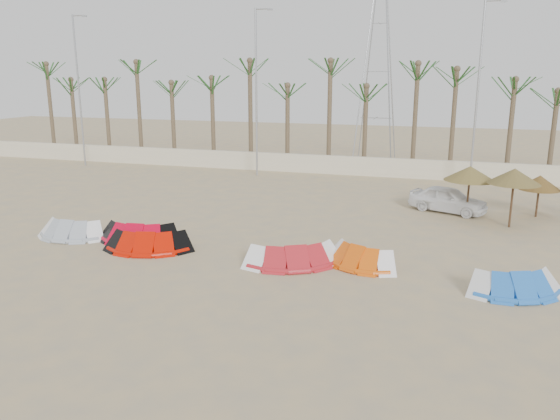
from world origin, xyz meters
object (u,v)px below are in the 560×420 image
(kite_red_left, at_px, (142,230))
(parasol_left, at_px, (470,173))
(kite_red_mid, at_px, (152,239))
(parasol_right, at_px, (540,183))
(kite_orange, at_px, (360,254))
(parasol_mid, at_px, (514,176))
(kite_red_right, at_px, (296,252))
(kite_grey, at_px, (74,227))
(kite_blue, at_px, (516,280))
(car, at_px, (448,199))

(kite_red_left, height_order, parasol_left, parasol_left)
(kite_red_left, distance_m, parasol_left, 15.60)
(kite_red_mid, distance_m, parasol_right, 18.53)
(parasol_left, bearing_deg, kite_orange, -114.98)
(parasol_mid, bearing_deg, kite_red_left, -155.93)
(kite_red_right, bearing_deg, kite_orange, 12.31)
(kite_red_right, xyz_separation_m, parasol_mid, (8.07, 7.58, 1.96))
(kite_grey, xyz_separation_m, kite_red_mid, (4.07, -0.51, 0.00))
(kite_red_left, relative_size, kite_blue, 1.05)
(kite_red_right, distance_m, car, 11.06)
(car, bearing_deg, kite_red_mid, 152.80)
(kite_orange, relative_size, parasol_left, 1.30)
(kite_grey, xyz_separation_m, car, (15.37, 9.31, 0.24))
(kite_red_mid, distance_m, kite_blue, 13.52)
(car, bearing_deg, kite_orange, -176.29)
(kite_grey, distance_m, car, 17.97)
(kite_red_mid, height_order, car, car)
(kite_blue, bearing_deg, kite_red_left, 174.24)
(kite_red_mid, xyz_separation_m, kite_blue, (13.51, -0.51, -0.00))
(kite_grey, distance_m, kite_blue, 17.61)
(kite_grey, height_order, parasol_mid, parasol_mid)
(kite_red_right, distance_m, kite_orange, 2.36)
(kite_red_mid, xyz_separation_m, parasol_left, (12.21, 9.03, 1.76))
(kite_blue, relative_size, car, 0.88)
(parasol_left, bearing_deg, kite_red_left, -148.61)
(parasol_left, xyz_separation_m, parasol_right, (3.28, 1.06, -0.46))
(kite_red_right, xyz_separation_m, parasol_right, (9.50, 9.97, 1.30))
(kite_red_left, bearing_deg, car, 35.74)
(kite_orange, distance_m, kite_blue, 5.34)
(kite_grey, distance_m, kite_orange, 12.36)
(parasol_left, bearing_deg, parasol_mid, -36.01)
(kite_red_mid, relative_size, kite_blue, 1.08)
(parasol_right, bearing_deg, kite_blue, -100.56)
(kite_red_left, xyz_separation_m, parasol_left, (13.23, 8.07, 1.76))
(kite_red_right, height_order, kite_orange, same)
(kite_red_mid, distance_m, parasol_left, 15.29)
(kite_red_left, relative_size, parasol_mid, 1.31)
(kite_grey, bearing_deg, kite_blue, -3.31)
(kite_red_right, bearing_deg, parasol_mid, 43.20)
(kite_blue, xyz_separation_m, parasol_mid, (0.54, 8.20, 1.96))
(kite_red_left, bearing_deg, kite_orange, -2.08)
(car, bearing_deg, kite_red_right, 173.11)
(kite_red_mid, distance_m, parasol_mid, 16.14)
(parasol_mid, bearing_deg, kite_blue, -93.77)
(kite_orange, xyz_separation_m, kite_blue, (5.22, -1.13, 0.00))
(kite_red_left, distance_m, car, 15.18)
(kite_orange, bearing_deg, kite_grey, -179.48)
(kite_grey, xyz_separation_m, kite_orange, (12.36, 0.11, -0.00))
(kite_blue, bearing_deg, kite_red_right, 175.24)
(kite_grey, xyz_separation_m, parasol_right, (19.56, 9.58, 1.30))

